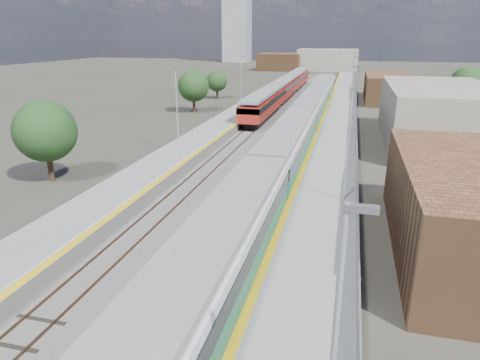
% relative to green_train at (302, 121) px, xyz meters
% --- Properties ---
extents(ground, '(320.00, 320.00, 0.00)m').
position_rel_green_train_xyz_m(ground, '(-1.50, 8.26, -2.39)').
color(ground, '#47443A').
rests_on(ground, ground).
extents(ballast_bed, '(10.50, 155.00, 0.06)m').
position_rel_green_train_xyz_m(ballast_bed, '(-3.75, 10.76, -2.36)').
color(ballast_bed, '#565451').
rests_on(ballast_bed, ground).
extents(tracks, '(8.96, 160.00, 0.17)m').
position_rel_green_train_xyz_m(tracks, '(-3.15, 12.44, -2.29)').
color(tracks, '#4C3323').
rests_on(tracks, ground).
extents(platform_right, '(4.70, 155.00, 8.52)m').
position_rel_green_train_xyz_m(platform_right, '(3.78, 10.75, -1.86)').
color(platform_right, slate).
rests_on(platform_right, ground).
extents(platform_left, '(4.30, 155.00, 8.52)m').
position_rel_green_train_xyz_m(platform_left, '(-10.55, 10.75, -1.87)').
color(platform_left, slate).
rests_on(platform_left, ground).
extents(buildings, '(72.00, 185.50, 40.00)m').
position_rel_green_train_xyz_m(buildings, '(-19.62, 96.86, 8.31)').
color(buildings, brown).
rests_on(buildings, ground).
extents(green_train, '(3.09, 85.80, 3.40)m').
position_rel_green_train_xyz_m(green_train, '(0.00, 0.00, 0.00)').
color(green_train, black).
rests_on(green_train, ground).
extents(red_train, '(2.97, 60.26, 3.75)m').
position_rel_green_train_xyz_m(red_train, '(-7.00, 33.29, -0.17)').
color(red_train, black).
rests_on(red_train, ground).
extents(tree_a, '(4.95, 4.95, 6.71)m').
position_rel_green_train_xyz_m(tree_a, '(-18.50, -18.80, 1.83)').
color(tree_a, '#382619').
rests_on(tree_a, ground).
extents(tree_b, '(4.78, 4.78, 6.48)m').
position_rel_green_train_xyz_m(tree_b, '(-18.59, 15.60, 1.68)').
color(tree_b, '#382619').
rests_on(tree_b, ground).
extents(tree_c, '(3.88, 3.88, 5.26)m').
position_rel_green_train_xyz_m(tree_c, '(-19.64, 31.11, 0.91)').
color(tree_c, '#382619').
rests_on(tree_c, ground).
extents(tree_d, '(5.08, 5.08, 6.88)m').
position_rel_green_train_xyz_m(tree_d, '(22.57, 27.91, 1.94)').
color(tree_d, '#382619').
rests_on(tree_d, ground).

